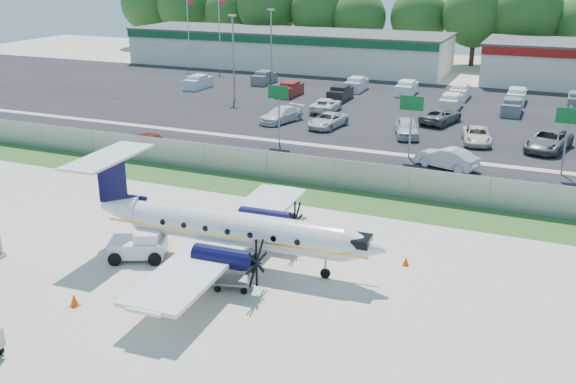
% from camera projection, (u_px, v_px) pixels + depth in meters
% --- Properties ---
extents(ground, '(170.00, 170.00, 0.00)m').
position_uv_depth(ground, '(240.00, 275.00, 30.96)').
color(ground, beige).
rests_on(ground, ground).
extents(grass_verge, '(170.00, 4.00, 0.02)m').
position_uv_depth(grass_verge, '(324.00, 197.00, 41.37)').
color(grass_verge, '#2D561E').
rests_on(grass_verge, ground).
extents(access_road, '(170.00, 8.00, 0.02)m').
position_uv_depth(access_road, '(356.00, 167.00, 47.44)').
color(access_road, black).
rests_on(access_road, ground).
extents(parking_lot, '(170.00, 32.00, 0.02)m').
position_uv_depth(parking_lot, '(417.00, 111.00, 65.65)').
color(parking_lot, black).
rests_on(parking_lot, ground).
extents(perimeter_fence, '(120.00, 0.06, 1.99)m').
position_uv_depth(perimeter_fence, '(335.00, 173.00, 42.77)').
color(perimeter_fence, gray).
rests_on(perimeter_fence, ground).
extents(building_west, '(46.40, 12.40, 5.24)m').
position_uv_depth(building_west, '(286.00, 49.00, 92.66)').
color(building_west, silver).
rests_on(building_west, ground).
extents(sign_left, '(1.80, 0.26, 5.00)m').
position_uv_depth(sign_left, '(279.00, 101.00, 52.56)').
color(sign_left, gray).
rests_on(sign_left, ground).
extents(sign_mid, '(1.80, 0.26, 5.00)m').
position_uv_depth(sign_mid, '(411.00, 112.00, 48.52)').
color(sign_mid, gray).
rests_on(sign_mid, ground).
extents(sign_right, '(1.80, 0.26, 5.00)m').
position_uv_depth(sign_right, '(568.00, 125.00, 44.48)').
color(sign_right, gray).
rests_on(sign_right, ground).
extents(flagpole_west, '(1.06, 0.12, 10.00)m').
position_uv_depth(flagpole_west, '(189.00, 28.00, 89.97)').
color(flagpole_west, silver).
rests_on(flagpole_west, ground).
extents(flagpole_east, '(1.06, 0.12, 10.00)m').
position_uv_depth(flagpole_east, '(220.00, 30.00, 88.13)').
color(flagpole_east, silver).
rests_on(flagpole_east, ground).
extents(light_pole_nw, '(0.90, 0.35, 9.09)m').
position_uv_depth(light_pole_nw, '(233.00, 51.00, 69.51)').
color(light_pole_nw, gray).
rests_on(light_pole_nw, ground).
extents(light_pole_sw, '(0.90, 0.35, 9.09)m').
position_uv_depth(light_pole_sw, '(271.00, 42.00, 78.19)').
color(light_pole_sw, gray).
rests_on(light_pole_sw, ground).
extents(tree_line, '(112.00, 6.00, 14.00)m').
position_uv_depth(tree_line, '(466.00, 65.00, 95.15)').
color(tree_line, '#214E16').
rests_on(tree_line, ground).
extents(aircraft, '(15.82, 15.61, 4.90)m').
position_uv_depth(aircraft, '(231.00, 228.00, 31.66)').
color(aircraft, silver).
rests_on(aircraft, ground).
extents(pushback_tug, '(3.22, 2.86, 1.50)m').
position_uv_depth(pushback_tug, '(140.00, 245.00, 32.57)').
color(pushback_tug, silver).
rests_on(pushback_tug, ground).
extents(baggage_cart_near, '(1.96, 1.46, 0.92)m').
position_uv_depth(baggage_cart_near, '(233.00, 280.00, 29.59)').
color(baggage_cart_near, gray).
rests_on(baggage_cart_near, ground).
extents(cone_nose, '(0.33, 0.33, 0.47)m').
position_uv_depth(cone_nose, '(406.00, 261.00, 31.91)').
color(cone_nose, '#E64607').
rests_on(cone_nose, ground).
extents(cone_port_wing, '(0.41, 0.41, 0.58)m').
position_uv_depth(cone_port_wing, '(74.00, 300.00, 28.10)').
color(cone_port_wing, '#E64607').
rests_on(cone_port_wing, ground).
extents(cone_starboard_wing, '(0.43, 0.43, 0.62)m').
position_uv_depth(cone_starboard_wing, '(301.00, 238.00, 34.42)').
color(cone_starboard_wing, '#E64607').
rests_on(cone_starboard_wing, ground).
extents(road_car_west, '(4.13, 1.82, 1.38)m').
position_uv_depth(road_car_west, '(153.00, 150.00, 51.82)').
color(road_car_west, maroon).
rests_on(road_car_west, ground).
extents(road_car_mid, '(4.92, 3.11, 1.53)m').
position_uv_depth(road_car_mid, '(446.00, 168.00, 47.17)').
color(road_car_mid, silver).
rests_on(road_car_mid, ground).
extents(parked_car_a, '(3.36, 5.36, 1.45)m').
position_uv_depth(parked_car_a, '(281.00, 122.00, 60.84)').
color(parked_car_a, silver).
rests_on(parked_car_a, ground).
extents(parked_car_b, '(2.92, 5.08, 1.33)m').
position_uv_depth(parked_car_b, '(328.00, 127.00, 58.89)').
color(parked_car_b, silver).
rests_on(parked_car_b, ground).
extents(parked_car_c, '(3.18, 5.05, 1.60)m').
position_uv_depth(parked_car_c, '(406.00, 137.00, 55.82)').
color(parked_car_c, silver).
rests_on(parked_car_c, ground).
extents(parked_car_d, '(3.14, 5.15, 1.34)m').
position_uv_depth(parked_car_d, '(476.00, 143.00, 53.75)').
color(parked_car_d, beige).
rests_on(parked_car_d, ground).
extents(parked_car_e, '(4.01, 6.27, 1.61)m').
position_uv_depth(parked_car_e, '(547.00, 150.00, 51.73)').
color(parked_car_e, '#595B5E').
rests_on(parked_car_e, ground).
extents(parked_car_f, '(2.63, 5.18, 1.40)m').
position_uv_depth(parked_car_f, '(326.00, 112.00, 65.16)').
color(parked_car_f, silver).
rests_on(parked_car_f, ground).
extents(parked_car_g, '(3.70, 5.68, 1.45)m').
position_uv_depth(parked_car_g, '(440.00, 123.00, 60.41)').
color(parked_car_g, '#595B5E').
rests_on(parked_car_g, ground).
extents(far_parking_rows, '(56.00, 10.00, 1.60)m').
position_uv_depth(far_parking_rows, '(427.00, 102.00, 70.00)').
color(far_parking_rows, gray).
rests_on(far_parking_rows, ground).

